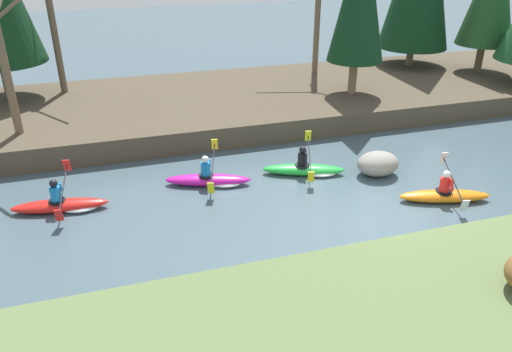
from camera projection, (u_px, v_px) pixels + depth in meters
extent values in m
plane|color=#425660|center=(370.00, 214.00, 14.31)|extent=(90.00, 90.00, 0.00)
cube|color=#5B7042|center=(509.00, 334.00, 9.55)|extent=(44.00, 6.31, 0.75)
cube|color=#4C4233|center=(264.00, 99.00, 22.50)|extent=(44.00, 8.26, 0.86)
cylinder|color=brown|center=(7.00, 80.00, 20.97)|extent=(0.36, 0.36, 1.52)
cylinder|color=#7A664C|center=(353.00, 77.00, 21.56)|extent=(0.36, 0.36, 1.45)
cylinder|color=#7A664C|center=(410.00, 56.00, 26.29)|extent=(0.36, 0.36, 0.94)
cylinder|color=brown|center=(480.00, 58.00, 25.08)|extent=(0.36, 0.36, 1.34)
cylinder|color=brown|center=(7.00, 77.00, 16.77)|extent=(0.28, 0.28, 3.98)
cylinder|color=brown|center=(13.00, 5.00, 15.38)|extent=(1.57, 1.34, 1.19)
cylinder|color=brown|center=(56.00, 42.00, 21.13)|extent=(0.28, 0.28, 4.33)
cylinder|color=brown|center=(318.00, 12.00, 23.84)|extent=(0.28, 0.28, 5.81)
ellipsoid|color=orange|center=(444.00, 196.00, 14.91)|extent=(2.76, 1.30, 0.34)
cone|color=orange|center=(485.00, 195.00, 14.93)|extent=(0.39, 0.29, 0.20)
cylinder|color=black|center=(444.00, 192.00, 14.84)|extent=(0.59, 0.59, 0.08)
cylinder|color=red|center=(445.00, 184.00, 14.73)|extent=(0.37, 0.37, 0.42)
sphere|color=white|center=(447.00, 174.00, 14.59)|extent=(0.28, 0.28, 0.23)
cylinder|color=red|center=(446.00, 178.00, 14.91)|extent=(0.15, 0.24, 0.35)
cylinder|color=red|center=(452.00, 185.00, 14.48)|extent=(0.15, 0.24, 0.35)
cylinder|color=black|center=(453.00, 180.00, 14.68)|extent=(0.55, 1.85, 0.65)
cube|color=white|center=(443.00, 158.00, 15.39)|extent=(0.24, 0.21, 0.41)
cube|color=white|center=(464.00, 206.00, 13.97)|extent=(0.24, 0.21, 0.41)
ellipsoid|color=green|center=(303.00, 170.00, 16.54)|extent=(2.75, 1.44, 0.34)
cone|color=green|center=(341.00, 170.00, 16.50)|extent=(0.40, 0.30, 0.20)
cylinder|color=black|center=(302.00, 166.00, 16.48)|extent=(0.61, 0.61, 0.08)
cylinder|color=black|center=(302.00, 159.00, 16.37)|extent=(0.38, 0.38, 0.42)
sphere|color=black|center=(303.00, 150.00, 16.23)|extent=(0.29, 0.29, 0.23)
cylinder|color=black|center=(305.00, 153.00, 16.54)|extent=(0.16, 0.24, 0.35)
cylinder|color=black|center=(306.00, 159.00, 16.11)|extent=(0.16, 0.24, 0.35)
cylinder|color=black|center=(310.00, 155.00, 16.31)|extent=(0.65, 1.82, 0.65)
cube|color=yellow|center=(308.00, 136.00, 17.02)|extent=(0.24, 0.21, 0.41)
cube|color=yellow|center=(311.00, 177.00, 15.59)|extent=(0.24, 0.21, 0.41)
ellipsoid|color=white|center=(320.00, 172.00, 16.57)|extent=(1.27, 1.02, 0.18)
ellipsoid|color=#C61999|center=(208.00, 180.00, 15.87)|extent=(2.76, 1.36, 0.34)
cone|color=#C61999|center=(247.00, 179.00, 15.86)|extent=(0.39, 0.29, 0.20)
cylinder|color=black|center=(206.00, 176.00, 15.80)|extent=(0.60, 0.60, 0.08)
cylinder|color=#1984CC|center=(206.00, 169.00, 15.69)|extent=(0.37, 0.37, 0.42)
sphere|color=white|center=(205.00, 159.00, 15.55)|extent=(0.29, 0.29, 0.23)
cylinder|color=#1984CC|center=(209.00, 163.00, 15.87)|extent=(0.15, 0.24, 0.35)
cylinder|color=#1984CC|center=(208.00, 170.00, 15.44)|extent=(0.15, 0.24, 0.35)
cylinder|color=black|center=(213.00, 165.00, 15.63)|extent=(0.59, 1.84, 0.65)
cube|color=yellow|center=(215.00, 144.00, 16.35)|extent=(0.24, 0.21, 0.41)
cube|color=yellow|center=(211.00, 188.00, 14.92)|extent=(0.24, 0.21, 0.41)
ellipsoid|color=white|center=(225.00, 182.00, 15.90)|extent=(1.26, 0.99, 0.18)
ellipsoid|color=red|center=(60.00, 205.00, 14.40)|extent=(2.76, 0.95, 0.34)
cone|color=red|center=(104.00, 201.00, 14.57)|extent=(0.37, 0.24, 0.20)
cylinder|color=black|center=(57.00, 201.00, 14.32)|extent=(0.54, 0.54, 0.08)
cylinder|color=#1984CC|center=(55.00, 194.00, 14.21)|extent=(0.34, 0.34, 0.42)
sphere|color=black|center=(53.00, 183.00, 14.07)|extent=(0.26, 0.26, 0.23)
cylinder|color=#1984CC|center=(60.00, 187.00, 14.40)|extent=(0.12, 0.24, 0.35)
cylinder|color=#1984CC|center=(57.00, 195.00, 13.98)|extent=(0.12, 0.24, 0.35)
cylinder|color=black|center=(63.00, 189.00, 14.19)|extent=(0.29, 1.90, 0.65)
cube|color=red|center=(67.00, 165.00, 14.89)|extent=(0.22, 0.18, 0.41)
cube|color=red|center=(59.00, 215.00, 13.49)|extent=(0.22, 0.18, 0.41)
ellipsoid|color=white|center=(80.00, 206.00, 14.51)|extent=(1.18, 0.84, 0.18)
ellipsoid|color=gray|center=(378.00, 164.00, 16.42)|extent=(1.41, 1.10, 0.80)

